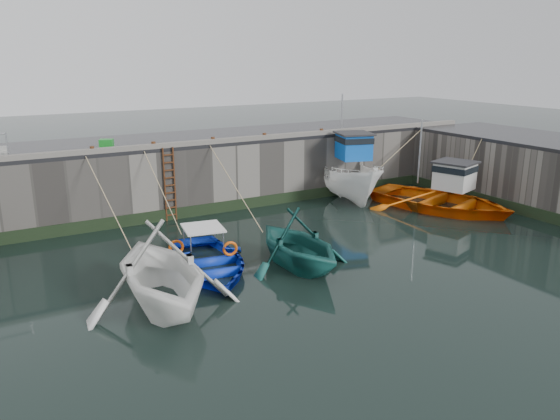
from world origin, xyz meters
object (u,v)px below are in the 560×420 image
fish_crate (106,143)px  boat_near_blue (208,269)px  bollard_c (213,140)px  bollard_e (321,131)px  boat_far_white (348,178)px  bollard_d (264,136)px  ladder (170,185)px  boat_far_orange (441,200)px  bollard_a (92,150)px  boat_near_white (162,305)px  boat_near_blacktrim (297,266)px  bollard_b (153,145)px

fish_crate → boat_near_blue: bearing=-57.3°
bollard_c → bollard_e: same height
boat_far_white → bollard_d: boat_far_white is taller
ladder → fish_crate: (-2.14, 1.69, 1.73)m
boat_far_orange → bollard_a: (-14.51, 4.84, 2.85)m
boat_far_orange → bollard_c: 10.88m
boat_far_white → bollard_e: bearing=153.9°
boat_near_blue → boat_near_white: bearing=-129.5°
boat_near_white → bollard_e: bollard_e is taller
boat_near_white → bollard_d: 11.88m
boat_near_white → boat_near_blue: size_ratio=1.07×
bollard_e → boat_near_blacktrim: bearing=-128.3°
boat_far_orange → bollard_c: size_ratio=28.52×
boat_near_blacktrim → bollard_c: size_ratio=15.63×
bollard_d → boat_far_orange: bearing=-35.8°
fish_crate → bollard_e: 10.23m
boat_near_blacktrim → bollard_e: bearing=50.4°
bollard_a → bollard_c: 5.20m
boat_far_white → bollard_b: boat_far_white is taller
fish_crate → bollard_d: 7.07m
boat_near_blue → bollard_e: size_ratio=17.72×
bollard_d → bollard_e: size_ratio=1.00×
boat_near_blacktrim → bollard_e: 10.29m
fish_crate → bollard_a: size_ratio=1.98×
boat_far_orange → bollard_c: bearing=134.4°
fish_crate → ladder: bearing=-15.3°
boat_near_white → boat_far_orange: size_ratio=0.66×
ladder → bollard_a: bearing=173.6°
boat_near_white → bollard_a: (0.01, 8.32, 3.30)m
boat_near_blue → boat_near_blacktrim: (2.76, -1.26, 0.00)m
fish_crate → boat_far_orange: bearing=-1.4°
boat_near_blacktrim → fish_crate: bearing=113.2°
ladder → bollard_e: (8.00, 0.34, 1.71)m
fish_crate → bollard_a: (-0.86, -1.35, -0.02)m
boat_near_blacktrim → bollard_a: (-4.95, 7.65, 3.30)m
boat_near_white → bollard_a: 8.95m
bollard_b → bollard_c: 2.70m
boat_near_blacktrim → bollard_b: bearing=106.5°
ladder → fish_crate: bearing=141.7°
boat_near_blue → bollard_e: bollard_e is taller
boat_near_white → boat_far_white: (12.06, 7.37, 1.03)m
fish_crate → bollard_c: fish_crate is taller
boat_near_blacktrim → bollard_b: 8.69m
fish_crate → bollard_e: size_ratio=1.98×
bollard_e → boat_far_white: bearing=-42.1°
bollard_d → bollard_e: 3.20m
boat_far_orange → bollard_d: (-6.71, 4.84, 2.85)m
bollard_c → boat_near_white: bearing=-122.0°
boat_far_white → bollard_e: (-1.05, 0.95, 2.27)m
ladder → boat_far_white: boat_far_white is taller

